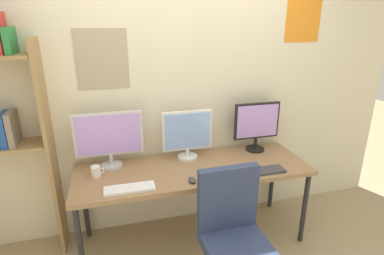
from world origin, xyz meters
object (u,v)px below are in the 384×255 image
(office_chair, at_px, (233,250))
(coffee_mug, at_px, (96,171))
(monitor_right, at_px, (257,124))
(keyboard_right, at_px, (265,171))
(computer_mouse, at_px, (192,180))
(keyboard_left, at_px, (130,189))
(desk, at_px, (193,173))
(monitor_center, at_px, (187,133))
(monitor_left, at_px, (109,137))

(office_chair, relative_size, coffee_mug, 9.34)
(monitor_right, relative_size, keyboard_right, 1.41)
(monitor_right, distance_m, computer_mouse, 0.92)
(office_chair, distance_m, keyboard_left, 0.87)
(desk, distance_m, monitor_center, 0.36)
(monitor_left, relative_size, keyboard_right, 1.69)
(desk, distance_m, monitor_left, 0.79)
(desk, bearing_deg, office_chair, -80.84)
(monitor_left, distance_m, coffee_mug, 0.30)
(monitor_left, xyz_separation_m, keyboard_left, (0.12, -0.44, -0.26))
(coffee_mug, bearing_deg, keyboard_left, -49.14)
(keyboard_right, bearing_deg, coffee_mug, 168.27)
(computer_mouse, bearing_deg, keyboard_right, 0.64)
(keyboard_right, bearing_deg, desk, 157.67)
(coffee_mug, bearing_deg, keyboard_right, -11.73)
(desk, height_order, keyboard_left, keyboard_left)
(coffee_mug, bearing_deg, office_chair, -38.44)
(monitor_left, distance_m, monitor_center, 0.68)
(desk, distance_m, keyboard_right, 0.61)
(desk, bearing_deg, monitor_center, 90.00)
(keyboard_right, xyz_separation_m, computer_mouse, (-0.64, -0.01, 0.01))
(monitor_center, relative_size, monitor_right, 0.96)
(desk, relative_size, monitor_right, 4.22)
(office_chair, xyz_separation_m, monitor_left, (-0.79, 0.88, 0.61))
(office_chair, bearing_deg, monitor_center, 96.99)
(monitor_right, xyz_separation_m, coffee_mug, (-1.49, -0.16, -0.22))
(monitor_center, bearing_deg, coffee_mug, -168.83)
(monitor_right, bearing_deg, monitor_center, 180.00)
(keyboard_right, relative_size, coffee_mug, 3.17)
(monitor_left, bearing_deg, keyboard_left, -74.51)
(desk, relative_size, computer_mouse, 20.89)
(monitor_right, bearing_deg, keyboard_left, -160.41)
(monitor_right, xyz_separation_m, computer_mouse, (-0.76, -0.45, -0.25))
(keyboard_left, bearing_deg, keyboard_right, 0.00)
(monitor_center, distance_m, computer_mouse, 0.51)
(keyboard_left, distance_m, computer_mouse, 0.48)
(monitor_center, distance_m, coffee_mug, 0.84)
(office_chair, bearing_deg, coffee_mug, 141.56)
(keyboard_left, relative_size, keyboard_right, 1.13)
(office_chair, bearing_deg, keyboard_right, 44.36)
(monitor_left, xyz_separation_m, monitor_right, (1.37, -0.00, -0.01))
(keyboard_right, height_order, coffee_mug, coffee_mug)
(office_chair, bearing_deg, keyboard_left, 146.54)
(computer_mouse, bearing_deg, monitor_right, 30.64)
(desk, distance_m, coffee_mug, 0.81)
(keyboard_left, height_order, keyboard_right, same)
(office_chair, bearing_deg, monitor_left, 131.82)
(keyboard_right, bearing_deg, monitor_right, 74.51)
(monitor_left, distance_m, monitor_right, 1.37)
(computer_mouse, bearing_deg, monitor_center, 80.40)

